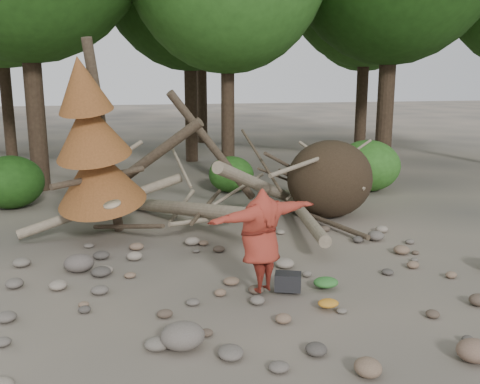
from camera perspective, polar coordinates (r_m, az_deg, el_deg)
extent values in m
plane|color=#514C44|center=(9.27, 4.68, -10.32)|extent=(120.00, 120.00, 0.00)
ellipsoid|color=#332619|center=(13.74, 9.57, 1.38)|extent=(2.20, 1.87, 1.98)
cylinder|color=gray|center=(12.32, -5.04, -1.87)|extent=(2.61, 5.11, 1.08)
cylinder|color=gray|center=(13.08, 2.44, 0.58)|extent=(3.18, 3.71, 1.90)
cylinder|color=brown|center=(12.91, -10.97, 2.47)|extent=(3.08, 1.91, 2.49)
cylinder|color=gray|center=(12.80, 6.72, -2.29)|extent=(1.13, 4.98, 0.43)
cylinder|color=brown|center=(13.26, -2.83, 4.68)|extent=(2.39, 1.03, 2.89)
cylinder|color=gray|center=(12.46, -14.39, -1.34)|extent=(3.71, 0.86, 1.20)
cylinder|color=#4C3F30|center=(12.07, -11.95, -3.62)|extent=(1.52, 1.70, 0.49)
cylinder|color=gray|center=(13.14, -0.32, 0.21)|extent=(1.57, 0.85, 0.69)
cylinder|color=#4C3F30|center=(13.98, 5.62, 2.55)|extent=(1.92, 1.25, 1.10)
cylinder|color=gray|center=(12.58, -6.35, 2.83)|extent=(0.37, 1.42, 0.85)
cylinder|color=#4C3F30|center=(12.80, 9.68, -3.31)|extent=(0.79, 2.54, 0.12)
cylinder|color=gray|center=(11.80, -3.64, -2.98)|extent=(1.78, 1.11, 0.29)
cylinder|color=#4C3F30|center=(12.00, -14.31, 5.44)|extent=(0.67, 1.13, 4.35)
cone|color=brown|center=(11.80, -14.91, 1.85)|extent=(2.06, 2.13, 1.86)
cone|color=brown|center=(11.46, -15.73, 6.56)|extent=(1.71, 1.78, 1.65)
cone|color=brown|center=(11.23, -16.53, 11.01)|extent=(1.23, 1.30, 1.41)
cylinder|color=#38281C|center=(17.80, -21.48, 14.47)|extent=(0.56, 0.56, 8.96)
cylinder|color=#38281C|center=(17.71, -1.33, 12.36)|extent=(0.44, 0.44, 7.14)
cylinder|color=#38281C|center=(20.41, 15.61, 15.17)|extent=(0.60, 0.60, 9.45)
cylinder|color=#38281C|center=(21.96, -23.85, 11.89)|extent=(0.42, 0.42, 7.56)
cylinder|color=#38281C|center=(22.56, -5.35, 14.09)|extent=(0.52, 0.52, 8.54)
cylinder|color=#38281C|center=(24.39, 13.02, 13.20)|extent=(0.50, 0.50, 8.12)
cylinder|color=#38281C|center=(29.01, -4.13, 13.92)|extent=(0.54, 0.54, 8.75)
cylinder|color=#38281C|center=(31.28, 12.96, 12.69)|extent=(0.46, 0.46, 7.84)
ellipsoid|color=#1E4913|center=(15.84, -23.31, 0.98)|extent=(1.80, 1.80, 1.44)
ellipsoid|color=#285C1A|center=(16.57, -0.94, 1.90)|extent=(1.40, 1.40, 1.12)
ellipsoid|color=#316D22|center=(17.19, 13.47, 2.75)|extent=(2.00, 2.00, 1.60)
imported|color=maroon|center=(8.72, 2.23, -5.15)|extent=(2.18, 1.36, 1.73)
cylinder|color=tan|center=(8.09, -13.48, -1.29)|extent=(0.32, 0.33, 0.12)
cube|color=black|center=(9.08, 5.13, -9.84)|extent=(0.51, 0.43, 0.29)
ellipsoid|color=#2F6E2C|center=(9.32, 9.13, -9.78)|extent=(0.43, 0.36, 0.16)
ellipsoid|color=#BE7A20|center=(8.58, 9.38, -11.93)|extent=(0.33, 0.27, 0.12)
ellipsoid|color=#665E55|center=(7.39, -6.15, -15.01)|extent=(0.60, 0.54, 0.36)
ellipsoid|color=brown|center=(7.69, 23.76, -15.23)|extent=(0.47, 0.42, 0.28)
ellipsoid|color=#5D544F|center=(10.41, -16.79, -7.27)|extent=(0.55, 0.49, 0.33)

